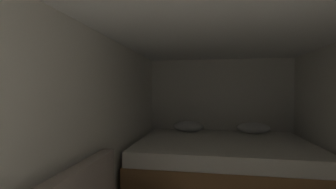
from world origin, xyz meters
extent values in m
cube|color=silver|center=(0.00, 3.97, 0.98)|extent=(2.67, 0.05, 1.96)
cube|color=silver|center=(-1.31, 1.64, 0.98)|extent=(0.05, 4.60, 1.96)
cube|color=white|center=(0.00, 1.64, 1.99)|extent=(2.67, 4.60, 0.05)
cube|color=olive|center=(0.00, 3.00, 0.24)|extent=(2.45, 1.78, 0.47)
cube|color=white|center=(0.00, 3.00, 0.56)|extent=(2.41, 1.74, 0.19)
ellipsoid|color=white|center=(-0.55, 3.66, 0.75)|extent=(0.54, 0.36, 0.18)
ellipsoid|color=white|center=(0.55, 3.66, 0.75)|extent=(0.54, 0.36, 0.18)
camera|label=1|loc=(-0.22, -0.46, 1.38)|focal=24.94mm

